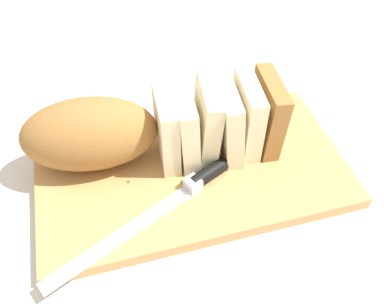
{
  "coord_description": "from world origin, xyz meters",
  "views": [
    {
      "loc": [
        -0.12,
        -0.39,
        0.49
      ],
      "look_at": [
        0.0,
        0.0,
        0.05
      ],
      "focal_mm": 39.3,
      "sensor_mm": 36.0,
      "label": 1
    }
  ],
  "objects": [
    {
      "name": "crumb_near_loaf",
      "position": [
        -0.09,
        0.0,
        0.02
      ],
      "size": [
        0.0,
        0.0,
        0.0
      ],
      "primitive_type": "sphere",
      "color": "#996633",
      "rests_on": "cutting_board"
    },
    {
      "name": "ground_plane",
      "position": [
        0.0,
        0.0,
        0.0
      ],
      "size": [
        3.0,
        3.0,
        0.0
      ],
      "primitive_type": "plane",
      "color": "beige"
    },
    {
      "name": "cutting_board",
      "position": [
        0.0,
        0.0,
        0.01
      ],
      "size": [
        0.46,
        0.26,
        0.02
      ],
      "primitive_type": "cube",
      "rotation": [
        0.0,
        0.0,
        -0.03
      ],
      "color": "tan",
      "rests_on": "ground_plane"
    },
    {
      "name": "bread_loaf",
      "position": [
        -0.05,
        0.04,
        0.07
      ],
      "size": [
        0.38,
        0.15,
        0.11
      ],
      "rotation": [
        0.0,
        0.0,
        -0.15
      ],
      "color": "#996633",
      "rests_on": "cutting_board"
    },
    {
      "name": "crumb_near_knife",
      "position": [
        -0.02,
        -0.02,
        0.02
      ],
      "size": [
        0.01,
        0.01,
        0.01
      ],
      "primitive_type": "sphere",
      "color": "#996633",
      "rests_on": "cutting_board"
    },
    {
      "name": "bread_knife",
      "position": [
        -0.03,
        -0.05,
        0.03
      ],
      "size": [
        0.28,
        0.13,
        0.02
      ],
      "rotation": [
        0.0,
        0.0,
        3.55
      ],
      "color": "silver",
      "rests_on": "cutting_board"
    }
  ]
}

